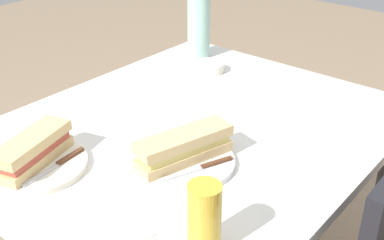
# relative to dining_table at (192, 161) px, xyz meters

# --- Properties ---
(dining_table) EXTENTS (1.09, 0.89, 0.73)m
(dining_table) POSITION_rel_dining_table_xyz_m (0.00, 0.00, 0.00)
(dining_table) COLOR silver
(dining_table) RESTS_ON ground
(plate_near) EXTENTS (0.24, 0.24, 0.01)m
(plate_near) POSITION_rel_dining_table_xyz_m (0.15, 0.10, 0.12)
(plate_near) COLOR white
(plate_near) RESTS_ON dining_table
(baguette_sandwich_near) EXTENTS (0.24, 0.13, 0.07)m
(baguette_sandwich_near) POSITION_rel_dining_table_xyz_m (0.15, 0.10, 0.16)
(baguette_sandwich_near) COLOR #DBB77A
(baguette_sandwich_near) RESTS_ON plate_near
(knife_near) EXTENTS (0.17, 0.08, 0.01)m
(knife_near) POSITION_rel_dining_table_xyz_m (0.16, 0.16, 0.13)
(knife_near) COLOR silver
(knife_near) RESTS_ON plate_near
(plate_far) EXTENTS (0.24, 0.24, 0.01)m
(plate_far) POSITION_rel_dining_table_xyz_m (0.38, -0.15, 0.12)
(plate_far) COLOR silver
(plate_far) RESTS_ON dining_table
(baguette_sandwich_far) EXTENTS (0.22, 0.13, 0.07)m
(baguette_sandwich_far) POSITION_rel_dining_table_xyz_m (0.38, -0.15, 0.16)
(baguette_sandwich_far) COLOR #DBB77A
(baguette_sandwich_far) RESTS_ON plate_far
(knife_far) EXTENTS (0.18, 0.03, 0.01)m
(knife_far) POSITION_rel_dining_table_xyz_m (0.35, -0.10, 0.13)
(knife_far) COLOR silver
(knife_far) RESTS_ON plate_far
(water_bottle) EXTENTS (0.08, 0.08, 0.33)m
(water_bottle) POSITION_rel_dining_table_xyz_m (-0.42, -0.32, 0.24)
(water_bottle) COLOR #99C6B7
(water_bottle) RESTS_ON dining_table
(beer_glass) EXTENTS (0.06, 0.06, 0.14)m
(beer_glass) POSITION_rel_dining_table_xyz_m (0.34, 0.31, 0.18)
(beer_glass) COLOR gold
(beer_glass) RESTS_ON dining_table
(olive_bowl) EXTENTS (0.10, 0.10, 0.03)m
(olive_bowl) POSITION_rel_dining_table_xyz_m (-0.33, -0.20, 0.12)
(olive_bowl) COLOR silver
(olive_bowl) RESTS_ON dining_table
(paper_napkin) EXTENTS (0.16, 0.16, 0.00)m
(paper_napkin) POSITION_rel_dining_table_xyz_m (0.43, 0.14, 0.11)
(paper_napkin) COLOR white
(paper_napkin) RESTS_ON dining_table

